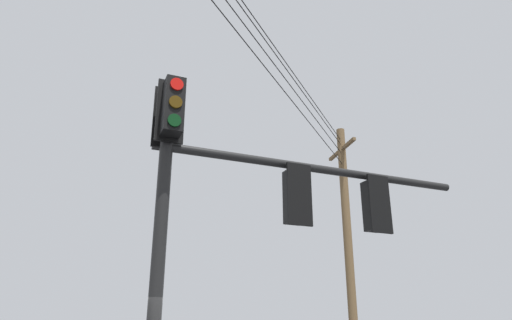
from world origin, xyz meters
The scene contains 2 objects.
signal_mast_assembly centered at (0.80, -0.40, 4.13)m, with size 2.46×5.54×5.78m.
utility_pole_wooden centered at (10.70, -4.52, 4.97)m, with size 2.33×0.57×9.68m.
Camera 1 is at (-6.27, -0.30, 2.08)m, focal length 32.55 mm.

